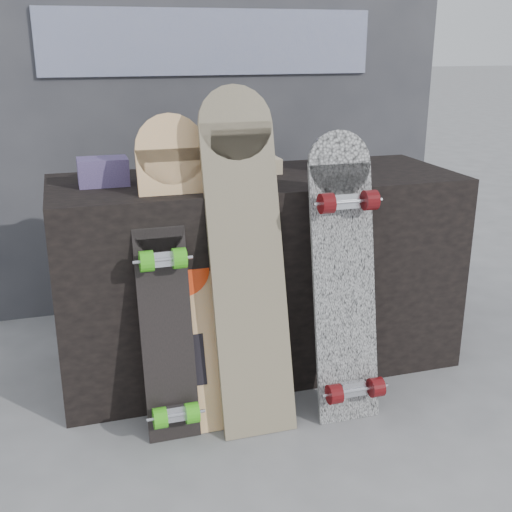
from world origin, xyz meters
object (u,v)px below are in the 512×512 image
object	(u,v)px
longboard_cascadia	(345,276)
longboard_celtic	(246,250)
vendor_table	(257,273)
longboard_geisha	(182,265)
skateboard_dark	(167,322)

from	to	relation	value
longboard_cascadia	longboard_celtic	bearing A→B (deg)	163.72
vendor_table	longboard_geisha	xyz separation A→B (m)	(-0.36, -0.28, 0.17)
vendor_table	longboard_geisha	bearing A→B (deg)	-142.00
skateboard_dark	longboard_geisha	bearing A→B (deg)	54.17
vendor_table	longboard_cascadia	xyz separation A→B (m)	(0.18, -0.45, 0.12)
longboard_celtic	longboard_cascadia	distance (m)	0.36
longboard_geisha	skateboard_dark	bearing A→B (deg)	-125.83
longboard_geisha	skateboard_dark	size ratio (longest dim) A/B	1.35
longboard_geisha	longboard_celtic	xyz separation A→B (m)	(0.21, -0.07, 0.05)
skateboard_dark	vendor_table	bearing A→B (deg)	41.60
vendor_table	longboard_cascadia	size ratio (longest dim) A/B	1.57
longboard_celtic	skateboard_dark	distance (m)	0.37
vendor_table	skateboard_dark	size ratio (longest dim) A/B	2.01
longboard_celtic	longboard_cascadia	world-z (taller)	longboard_celtic
vendor_table	longboard_celtic	bearing A→B (deg)	-113.04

